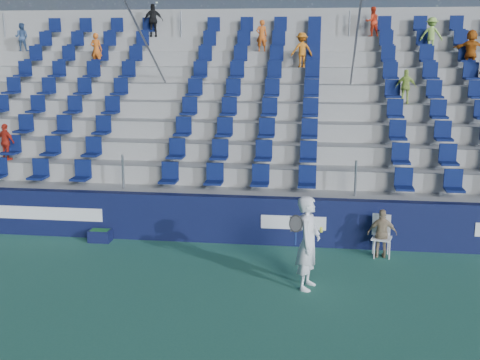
# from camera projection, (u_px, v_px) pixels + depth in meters

# --- Properties ---
(ground) EXTENTS (70.00, 70.00, 0.00)m
(ground) POSITION_uv_depth(u_px,v_px,m) (212.00, 291.00, 12.22)
(ground) COLOR #2F6E58
(ground) RESTS_ON ground
(sponsor_wall) EXTENTS (24.00, 0.32, 1.20)m
(sponsor_wall) POSITION_uv_depth(u_px,v_px,m) (234.00, 219.00, 15.14)
(sponsor_wall) COLOR #11163E
(sponsor_wall) RESTS_ON ground
(grandstand) EXTENTS (24.00, 8.17, 6.63)m
(grandstand) POSITION_uv_depth(u_px,v_px,m) (256.00, 132.00, 19.74)
(grandstand) COLOR #989893
(grandstand) RESTS_ON ground
(tennis_player) EXTENTS (0.71, 0.80, 1.94)m
(tennis_player) POSITION_uv_depth(u_px,v_px,m) (308.00, 243.00, 12.16)
(tennis_player) COLOR white
(tennis_player) RESTS_ON ground
(line_judge_chair) EXTENTS (0.52, 0.54, 0.98)m
(line_judge_chair) POSITION_uv_depth(u_px,v_px,m) (381.00, 232.00, 14.20)
(line_judge_chair) COLOR white
(line_judge_chair) RESTS_ON ground
(line_judge) EXTENTS (0.68, 0.29, 1.16)m
(line_judge) POSITION_uv_depth(u_px,v_px,m) (382.00, 234.00, 14.05)
(line_judge) COLOR tan
(line_judge) RESTS_ON ground
(ball_bin) EXTENTS (0.56, 0.37, 0.31)m
(ball_bin) POSITION_uv_depth(u_px,v_px,m) (100.00, 235.00, 15.28)
(ball_bin) COLOR #10153C
(ball_bin) RESTS_ON ground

